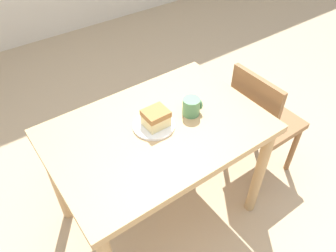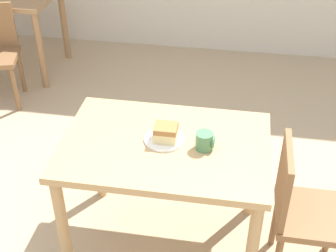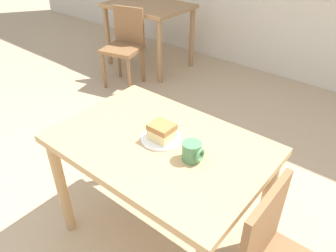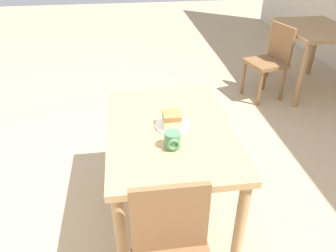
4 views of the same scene
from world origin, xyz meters
name	(u,v)px [view 3 (image 3 of 4)]	position (x,y,z in m)	size (l,w,h in m)	color
dining_table_near	(160,158)	(0.03, 0.38, 0.61)	(1.06, 0.73, 0.72)	tan
dining_table_far	(149,15)	(-1.76, 2.27, 0.62)	(0.94, 0.70, 0.75)	#9E754C
chair_far_corner	(125,44)	(-1.63, 1.74, 0.45)	(0.45, 0.45, 0.82)	brown
plate	(161,138)	(0.02, 0.40, 0.73)	(0.21, 0.21, 0.01)	white
cake_slice	(162,132)	(0.03, 0.39, 0.77)	(0.12, 0.10, 0.08)	beige
coffee_mug	(192,152)	(0.23, 0.37, 0.77)	(0.10, 0.09, 0.09)	#4C8456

